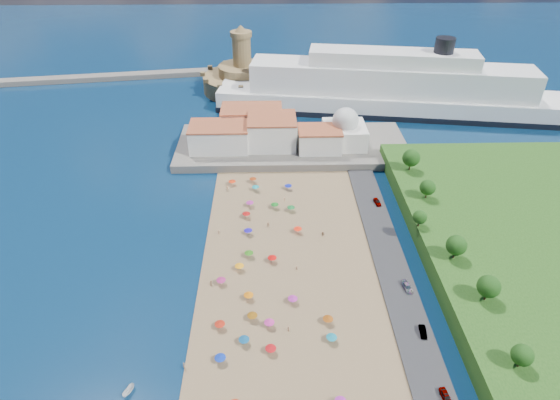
{
  "coord_description": "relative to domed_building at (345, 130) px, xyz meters",
  "views": [
    {
      "loc": [
        1.14,
        -92.37,
        86.88
      ],
      "look_at": [
        4.0,
        25.0,
        8.0
      ],
      "focal_mm": 30.0,
      "sensor_mm": 36.0,
      "label": 1
    }
  ],
  "objects": [
    {
      "name": "beach_parasols",
      "position": [
        -30.97,
        -83.01,
        -6.83
      ],
      "size": [
        29.48,
        116.13,
        2.2
      ],
      "color": "gray",
      "rests_on": "beach"
    },
    {
      "name": "hillside_trees",
      "position": [
        18.71,
        -76.02,
        1.06
      ],
      "size": [
        12.62,
        108.85,
        7.61
      ],
      "color": "#382314",
      "rests_on": "hillside"
    },
    {
      "name": "ground",
      "position": [
        -30.0,
        -71.0,
        -8.97
      ],
      "size": [
        700.0,
        700.0,
        0.0
      ],
      "primitive_type": "plane",
      "color": "#071938",
      "rests_on": "ground"
    },
    {
      "name": "beachgoers",
      "position": [
        -32.28,
        -72.63,
        -7.86
      ],
      "size": [
        35.65,
        102.08,
        1.89
      ],
      "color": "tan",
      "rests_on": "beach"
    },
    {
      "name": "waterfront_buildings",
      "position": [
        -33.05,
        2.64,
        -1.1
      ],
      "size": [
        57.0,
        29.0,
        11.0
      ],
      "color": "silver",
      "rests_on": "terrace"
    },
    {
      "name": "breakwater",
      "position": [
        -140.0,
        82.0,
        -7.67
      ],
      "size": [
        199.03,
        34.77,
        2.6
      ],
      "primitive_type": "cube",
      "rotation": [
        0.0,
        0.0,
        0.14
      ],
      "color": "#59544C",
      "rests_on": "ground"
    },
    {
      "name": "fortress",
      "position": [
        -42.0,
        67.0,
        -2.29
      ],
      "size": [
        40.0,
        40.0,
        32.4
      ],
      "color": "olive",
      "rests_on": "ground"
    },
    {
      "name": "domed_building",
      "position": [
        0.0,
        0.0,
        0.0
      ],
      "size": [
        16.0,
        16.0,
        15.0
      ],
      "color": "silver",
      "rests_on": "terrace"
    },
    {
      "name": "cruise_ship",
      "position": [
        25.42,
        38.59,
        1.15
      ],
      "size": [
        158.07,
        46.61,
        34.18
      ],
      "color": "black",
      "rests_on": "ground"
    },
    {
      "name": "terrace",
      "position": [
        -20.0,
        2.0,
        -7.47
      ],
      "size": [
        90.0,
        36.0,
        3.0
      ],
      "primitive_type": "cube",
      "color": "#59544C",
      "rests_on": "ground"
    },
    {
      "name": "parked_cars",
      "position": [
        6.0,
        -77.23,
        -7.6
      ],
      "size": [
        2.54,
        74.35,
        1.4
      ],
      "color": "gray",
      "rests_on": "promenade"
    },
    {
      "name": "jetty",
      "position": [
        -42.0,
        37.0,
        -7.77
      ],
      "size": [
        18.0,
        70.0,
        2.4
      ],
      "primitive_type": "cube",
      "color": "#59544C",
      "rests_on": "ground"
    }
  ]
}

